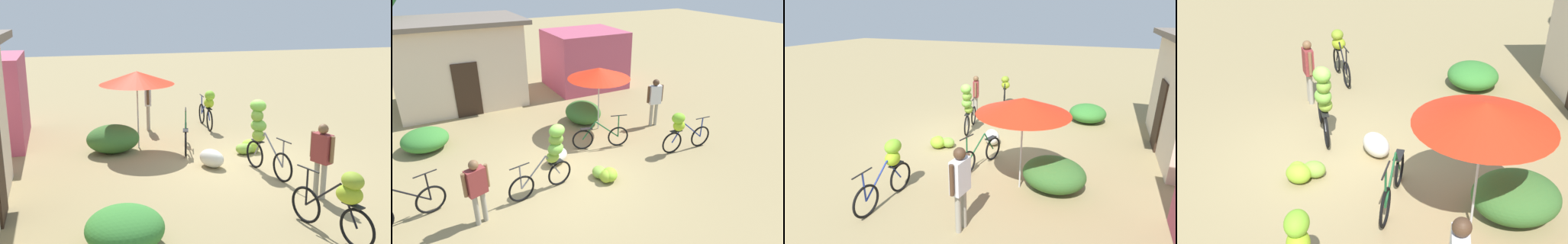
# 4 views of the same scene
# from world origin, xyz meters

# --- Properties ---
(ground_plane) EXTENTS (60.00, 60.00, 0.00)m
(ground_plane) POSITION_xyz_m (0.00, 0.00, 0.00)
(ground_plane) COLOR #9A875B
(building_low) EXTENTS (5.06, 3.52, 3.32)m
(building_low) POSITION_xyz_m (-1.50, 6.92, 1.68)
(building_low) COLOR beige
(building_low) RESTS_ON ground
(shop_pink) EXTENTS (3.20, 2.80, 2.51)m
(shop_pink) POSITION_xyz_m (3.88, 6.64, 1.26)
(shop_pink) COLOR #B84C68
(shop_pink) RESTS_ON ground
(hedge_bush_front_left) EXTENTS (1.36, 1.29, 0.64)m
(hedge_bush_front_left) POSITION_xyz_m (-3.17, 3.41, 0.32)
(hedge_bush_front_left) COLOR #398233
(hedge_bush_front_left) RESTS_ON ground
(hedge_bush_front_right) EXTENTS (1.21, 1.41, 0.75)m
(hedge_bush_front_right) POSITION_xyz_m (1.95, 2.97, 0.37)
(hedge_bush_front_right) COLOR #386B2D
(hedge_bush_front_right) RESTS_ON ground
(market_umbrella) EXTENTS (2.03, 2.03, 2.14)m
(market_umbrella) POSITION_xyz_m (2.16, 2.24, 1.97)
(market_umbrella) COLOR beige
(market_umbrella) RESTS_ON ground
(bicycle_near_pile) EXTENTS (1.72, 0.50, 1.69)m
(bicycle_near_pile) POSITION_xyz_m (-0.50, -0.20, 1.00)
(bicycle_near_pile) COLOR black
(bicycle_near_pile) RESTS_ON ground
(bicycle_center_loaded) EXTENTS (1.69, 0.53, 1.03)m
(bicycle_center_loaded) POSITION_xyz_m (1.57, 1.05, 0.36)
(bicycle_center_loaded) COLOR black
(bicycle_center_loaded) RESTS_ON ground
(bicycle_by_shop) EXTENTS (1.72, 0.36, 1.28)m
(bicycle_by_shop) POSITION_xyz_m (3.55, -0.25, 0.75)
(bicycle_by_shop) COLOR black
(bicycle_by_shop) RESTS_ON ground
(banana_pile_on_ground) EXTENTS (0.71, 0.84, 0.34)m
(banana_pile_on_ground) POSITION_xyz_m (0.83, -0.52, 0.16)
(banana_pile_on_ground) COLOR #95BD32
(banana_pile_on_ground) RESTS_ON ground
(produce_sack) EXTENTS (0.83, 0.72, 0.44)m
(produce_sack) POSITION_xyz_m (0.04, 0.83, 0.22)
(produce_sack) COLOR silver
(produce_sack) RESTS_ON ground
(person_vendor) EXTENTS (0.56, 0.31, 1.55)m
(person_vendor) POSITION_xyz_m (-2.35, -0.67, 0.94)
(person_vendor) COLOR gray
(person_vendor) RESTS_ON ground
(person_bystander) EXTENTS (0.57, 0.26, 1.67)m
(person_bystander) POSITION_xyz_m (3.98, 1.61, 1.02)
(person_bystander) COLOR gray
(person_bystander) RESTS_ON ground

